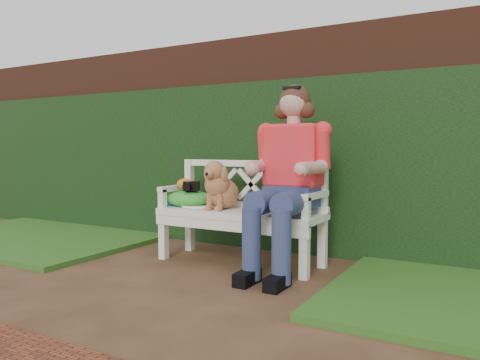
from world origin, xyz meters
The scene contains 11 objects.
ground centered at (0.00, 0.00, 0.00)m, with size 60.00×60.00×0.00m, color #3D2819.
brick_wall centered at (0.00, 1.90, 1.10)m, with size 10.00×0.30×2.20m, color #5A2D1E.
ivy_hedge centered at (0.00, 1.68, 0.85)m, with size 10.00×0.18×1.70m, color #204A1A.
grass_left centered at (-2.40, 0.90, 0.03)m, with size 2.60×2.00×0.05m, color #264D1C.
garden_bench centered at (0.14, 1.00, 0.24)m, with size 1.58×0.60×0.48m, color white, non-canonical shape.
seated_woman centered at (0.64, 0.98, 0.81)m, with size 0.69×0.91×1.62m, color #CB285E, non-canonical shape.
dog centered at (-0.04, 0.97, 0.70)m, with size 0.30×0.41×0.45m, color #A36237, non-canonical shape.
tennis_racket centered at (-0.32, 0.95, 0.49)m, with size 0.57×0.24×0.03m, color white, non-canonical shape.
green_bag centered at (-0.42, 0.99, 0.56)m, with size 0.45×0.35×0.15m, color #328825, non-canonical shape.
camera_item centered at (-0.36, 0.97, 0.68)m, with size 0.13×0.10×0.09m, color black.
baseball_glove centered at (-0.45, 0.99, 0.69)m, with size 0.18×0.13×0.11m, color orange.
Camera 1 is at (2.17, -2.61, 1.04)m, focal length 35.00 mm.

